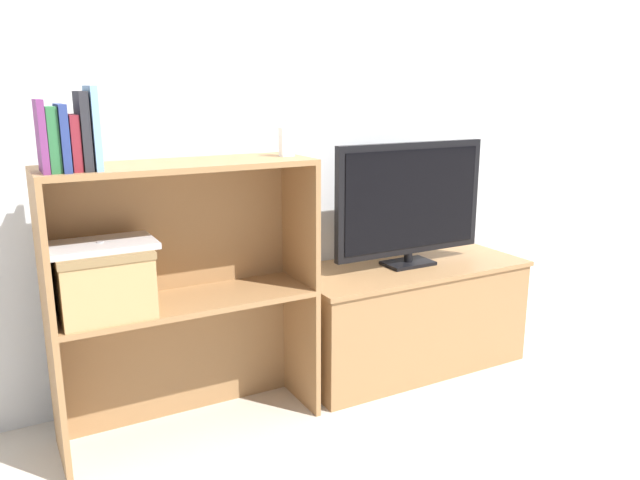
{
  "coord_description": "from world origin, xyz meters",
  "views": [
    {
      "loc": [
        -1.15,
        -1.94,
        1.26
      ],
      "look_at": [
        0.0,
        0.15,
        0.67
      ],
      "focal_mm": 35.0,
      "sensor_mm": 36.0,
      "label": 1
    }
  ],
  "objects_px": {
    "book_maroon": "(74,143)",
    "laptop": "(100,245)",
    "book_forest": "(52,139)",
    "book_skyblue": "(93,128)",
    "baby_monitor": "(287,142)",
    "tv_stand": "(406,315)",
    "tv": "(410,201)",
    "book_plum": "(41,136)",
    "storage_basket_left": "(103,278)",
    "book_charcoal": "(83,131)",
    "book_navy": "(62,138)"
  },
  "relations": [
    {
      "from": "laptop",
      "to": "tv_stand",
      "type": "bearing_deg",
      "value": 3.84
    },
    {
      "from": "tv_stand",
      "to": "tv",
      "type": "bearing_deg",
      "value": -90.0
    },
    {
      "from": "storage_basket_left",
      "to": "laptop",
      "type": "distance_m",
      "value": 0.11
    },
    {
      "from": "book_charcoal",
      "to": "book_skyblue",
      "type": "relative_size",
      "value": 0.94
    },
    {
      "from": "storage_basket_left",
      "to": "book_skyblue",
      "type": "bearing_deg",
      "value": -84.99
    },
    {
      "from": "book_forest",
      "to": "book_maroon",
      "type": "height_order",
      "value": "book_forest"
    },
    {
      "from": "book_charcoal",
      "to": "baby_monitor",
      "type": "relative_size",
      "value": 1.78
    },
    {
      "from": "book_maroon",
      "to": "storage_basket_left",
      "type": "xyz_separation_m",
      "value": [
        0.06,
        0.04,
        -0.45
      ]
    },
    {
      "from": "book_maroon",
      "to": "tv_stand",
      "type": "bearing_deg",
      "value": 5.24
    },
    {
      "from": "book_navy",
      "to": "book_maroon",
      "type": "relative_size",
      "value": 1.18
    },
    {
      "from": "tv_stand",
      "to": "baby_monitor",
      "type": "distance_m",
      "value": 1.04
    },
    {
      "from": "laptop",
      "to": "baby_monitor",
      "type": "bearing_deg",
      "value": 1.25
    },
    {
      "from": "tv",
      "to": "book_charcoal",
      "type": "xyz_separation_m",
      "value": [
        -1.35,
        -0.12,
        0.36
      ]
    },
    {
      "from": "book_charcoal",
      "to": "book_maroon",
      "type": "bearing_deg",
      "value": 180.0
    },
    {
      "from": "book_navy",
      "to": "book_charcoal",
      "type": "distance_m",
      "value": 0.06
    },
    {
      "from": "book_forest",
      "to": "book_skyblue",
      "type": "relative_size",
      "value": 0.76
    },
    {
      "from": "book_navy",
      "to": "book_maroon",
      "type": "bearing_deg",
      "value": -0.0
    },
    {
      "from": "book_plum",
      "to": "baby_monitor",
      "type": "relative_size",
      "value": 1.61
    },
    {
      "from": "tv",
      "to": "book_forest",
      "type": "xyz_separation_m",
      "value": [
        -1.44,
        -0.12,
        0.33
      ]
    },
    {
      "from": "baby_monitor",
      "to": "storage_basket_left",
      "type": "xyz_separation_m",
      "value": [
        -0.69,
        -0.01,
        -0.42
      ]
    },
    {
      "from": "tv_stand",
      "to": "tv",
      "type": "distance_m",
      "value": 0.53
    },
    {
      "from": "book_forest",
      "to": "baby_monitor",
      "type": "relative_size",
      "value": 1.45
    },
    {
      "from": "storage_basket_left",
      "to": "baby_monitor",
      "type": "bearing_deg",
      "value": 1.25
    },
    {
      "from": "book_navy",
      "to": "tv",
      "type": "bearing_deg",
      "value": 5.06
    },
    {
      "from": "book_forest",
      "to": "book_charcoal",
      "type": "bearing_deg",
      "value": 0.0
    },
    {
      "from": "book_maroon",
      "to": "laptop",
      "type": "xyz_separation_m",
      "value": [
        0.06,
        0.04,
        -0.34
      ]
    },
    {
      "from": "tv",
      "to": "laptop",
      "type": "xyz_separation_m",
      "value": [
        -1.32,
        -0.09,
        -0.02
      ]
    },
    {
      "from": "book_forest",
      "to": "book_charcoal",
      "type": "xyz_separation_m",
      "value": [
        0.09,
        0.0,
        0.02
      ]
    },
    {
      "from": "book_plum",
      "to": "storage_basket_left",
      "type": "bearing_deg",
      "value": 14.48
    },
    {
      "from": "tv",
      "to": "book_plum",
      "type": "bearing_deg",
      "value": -175.14
    },
    {
      "from": "tv_stand",
      "to": "book_skyblue",
      "type": "height_order",
      "value": "book_skyblue"
    },
    {
      "from": "tv_stand",
      "to": "storage_basket_left",
      "type": "bearing_deg",
      "value": -176.16
    },
    {
      "from": "book_charcoal",
      "to": "laptop",
      "type": "xyz_separation_m",
      "value": [
        0.03,
        0.04,
        -0.37
      ]
    },
    {
      "from": "book_charcoal",
      "to": "tv_stand",
      "type": "bearing_deg",
      "value": 5.35
    },
    {
      "from": "storage_basket_left",
      "to": "book_charcoal",
      "type": "bearing_deg",
      "value": -124.49
    },
    {
      "from": "book_plum",
      "to": "book_maroon",
      "type": "xyz_separation_m",
      "value": [
        0.09,
        0.0,
        -0.02
      ]
    },
    {
      "from": "tv_stand",
      "to": "book_plum",
      "type": "relative_size",
      "value": 4.96
    },
    {
      "from": "book_plum",
      "to": "laptop",
      "type": "bearing_deg",
      "value": 14.48
    },
    {
      "from": "tv_stand",
      "to": "book_forest",
      "type": "xyz_separation_m",
      "value": [
        -1.44,
        -0.13,
        0.86
      ]
    },
    {
      "from": "book_skyblue",
      "to": "book_maroon",
      "type": "bearing_deg",
      "value": 180.0
    },
    {
      "from": "tv",
      "to": "laptop",
      "type": "bearing_deg",
      "value": -176.23
    },
    {
      "from": "book_forest",
      "to": "tv",
      "type": "bearing_deg",
      "value": 4.95
    },
    {
      "from": "book_plum",
      "to": "book_maroon",
      "type": "distance_m",
      "value": 0.09
    },
    {
      "from": "tv",
      "to": "book_maroon",
      "type": "xyz_separation_m",
      "value": [
        -1.38,
        -0.12,
        0.32
      ]
    },
    {
      "from": "baby_monitor",
      "to": "book_charcoal",
      "type": "bearing_deg",
      "value": -175.8
    },
    {
      "from": "tv_stand",
      "to": "book_plum",
      "type": "height_order",
      "value": "book_plum"
    },
    {
      "from": "tv",
      "to": "baby_monitor",
      "type": "relative_size",
      "value": 5.55
    },
    {
      "from": "book_maroon",
      "to": "book_charcoal",
      "type": "bearing_deg",
      "value": 0.0
    },
    {
      "from": "book_charcoal",
      "to": "storage_basket_left",
      "type": "bearing_deg",
      "value": 55.51
    },
    {
      "from": "book_charcoal",
      "to": "laptop",
      "type": "relative_size",
      "value": 0.69
    }
  ]
}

